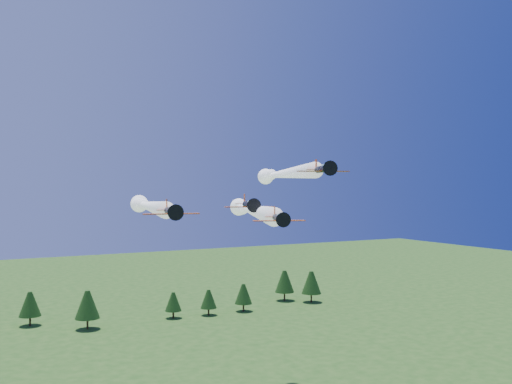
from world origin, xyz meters
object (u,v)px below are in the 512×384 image
plane_lead (250,209)px  plane_left (147,206)px  plane_slot (249,205)px  plane_right (281,174)px

plane_lead → plane_left: (-15.41, 11.82, 0.55)m
plane_lead → plane_slot: 13.83m
plane_left → plane_right: size_ratio=0.91×
plane_lead → plane_right: 15.26m
plane_slot → plane_left: bearing=126.9°
plane_slot → plane_right: bearing=65.1°
plane_lead → plane_left: bearing=163.4°
plane_lead → plane_slot: size_ratio=6.21×
plane_left → plane_slot: (8.93, -23.98, 0.65)m
plane_right → plane_left: bearing=-169.0°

